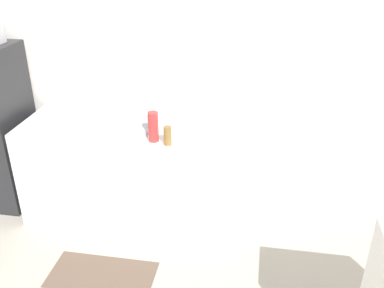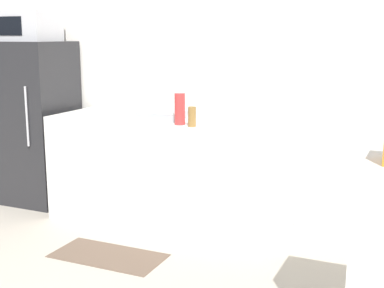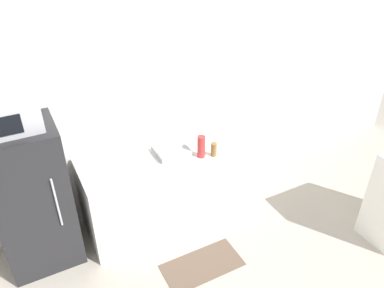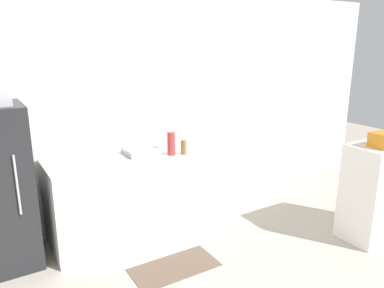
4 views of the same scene
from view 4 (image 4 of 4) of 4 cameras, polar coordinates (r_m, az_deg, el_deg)
The scene contains 8 objects.
wall_back at distance 4.23m, azimuth -11.46°, elevation 5.19°, with size 8.00×0.06×2.60m, color white.
counter at distance 4.14m, azimuth -7.43°, elevation -7.21°, with size 1.98×0.70×0.89m, color silver.
sink_basin at distance 3.93m, azimuth -7.72°, elevation -1.05°, with size 0.34×0.30×0.06m, color #9EA3A8.
bottle_tall at distance 3.84m, azimuth -3.20°, elevation 0.06°, with size 0.08×0.08×0.24m, color red.
bottle_short at distance 3.87m, azimuth -1.26°, elevation -0.48°, with size 0.06×0.06×0.15m, color olive.
shelf_cabinet at distance 4.41m, azimuth 26.39°, elevation -6.39°, with size 0.73×0.43×1.02m, color white.
basket at distance 4.10m, azimuth 27.18°, elevation 0.56°, with size 0.25×0.19×0.15m, color orange.
kitchen_rug at distance 3.66m, azimuth -2.69°, elevation -18.22°, with size 0.81×0.40×0.01m, color brown.
Camera 4 is at (-1.41, -1.11, 2.03)m, focal length 35.00 mm.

